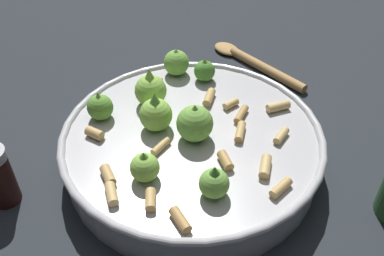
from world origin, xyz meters
The scene contains 3 objects.
ground_plane centered at (0.00, 0.00, 0.00)m, with size 2.40×2.40×0.00m, color #23282D.
cooking_pan centered at (0.00, 0.00, 0.03)m, with size 0.34×0.34×0.11m.
wooden_spoon centered at (-0.21, -0.17, 0.01)m, with size 0.08×0.20×0.02m.
Camera 1 is at (0.19, 0.37, 0.42)m, focal length 40.33 mm.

